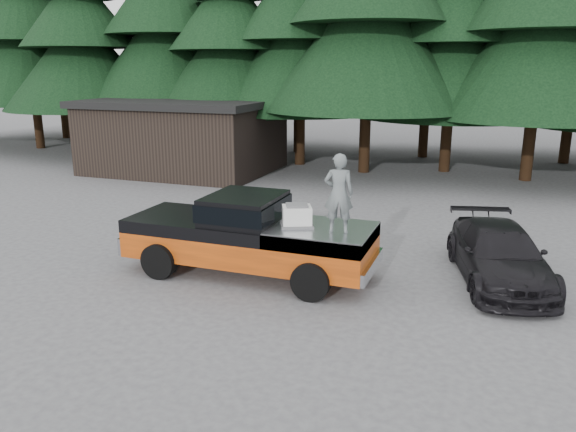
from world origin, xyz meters
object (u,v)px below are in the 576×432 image
(air_compressor, at_px, (297,217))
(man_on_bed, at_px, (339,193))
(pickup_truck, at_px, (249,247))
(parked_car, at_px, (499,254))
(utility_building, at_px, (184,135))

(air_compressor, height_order, man_on_bed, man_on_bed)
(pickup_truck, xyz_separation_m, man_on_bed, (2.21, -0.24, 1.52))
(air_compressor, bearing_deg, pickup_truck, 151.56)
(air_compressor, xyz_separation_m, man_on_bed, (0.99, -0.14, 0.64))
(air_compressor, bearing_deg, parked_car, -3.26)
(pickup_truck, xyz_separation_m, utility_building, (-8.41, 11.45, 1.00))
(parked_car, bearing_deg, utility_building, 130.20)
(pickup_truck, relative_size, utility_building, 0.71)
(parked_car, height_order, utility_building, utility_building)
(air_compressor, height_order, parked_car, air_compressor)
(air_compressor, relative_size, parked_car, 0.14)
(parked_car, xyz_separation_m, utility_building, (-13.94, 9.89, 1.03))
(utility_building, bearing_deg, man_on_bed, -47.75)
(parked_car, bearing_deg, man_on_bed, -166.16)
(air_compressor, bearing_deg, utility_building, 105.69)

